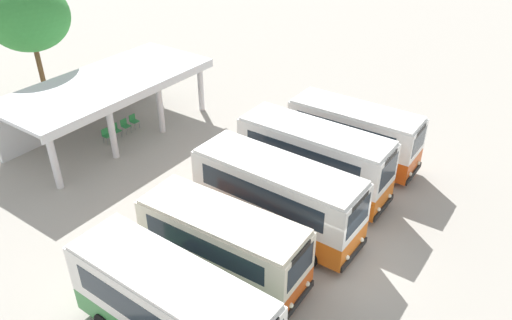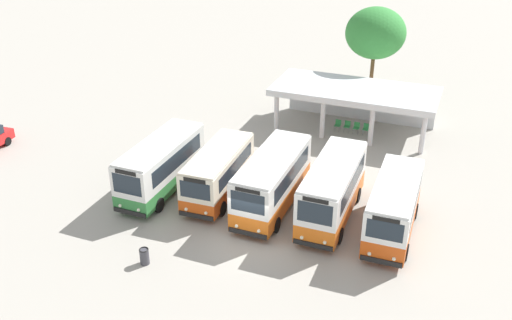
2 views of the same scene
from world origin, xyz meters
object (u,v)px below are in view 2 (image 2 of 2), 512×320
(city_bus_fourth_amber, at_px, (332,189))
(waiting_chair_end_by_column, at_px, (338,124))
(litter_bin_apron, at_px, (144,256))
(city_bus_second_in_row, at_px, (218,171))
(waiting_chair_middle_seat, at_px, (357,127))
(city_bus_nearest_orange, at_px, (161,164))
(waiting_chair_fourth_seat, at_px, (366,128))
(city_bus_fifth_blue, at_px, (394,206))
(waiting_chair_second_from_end, at_px, (347,125))
(city_bus_middle_cream, at_px, (272,180))

(city_bus_fourth_amber, xyz_separation_m, waiting_chair_end_by_column, (-2.65, 12.07, -1.38))
(city_bus_fourth_amber, height_order, litter_bin_apron, city_bus_fourth_amber)
(city_bus_second_in_row, bearing_deg, waiting_chair_middle_seat, 64.34)
(city_bus_nearest_orange, bearing_deg, waiting_chair_fourth_seat, 52.01)
(waiting_chair_middle_seat, xyz_separation_m, waiting_chair_fourth_seat, (0.72, 0.04, 0.00))
(city_bus_fifth_blue, bearing_deg, waiting_chair_second_from_end, 113.59)
(city_bus_middle_cream, distance_m, waiting_chair_middle_seat, 12.62)
(city_bus_fifth_blue, xyz_separation_m, waiting_chair_fourth_seat, (-4.02, 12.53, -1.26))
(city_bus_nearest_orange, distance_m, waiting_chair_middle_seat, 16.01)
(city_bus_fifth_blue, relative_size, litter_bin_apron, 7.73)
(waiting_chair_middle_seat, bearing_deg, litter_bin_apron, -108.24)
(waiting_chair_end_by_column, bearing_deg, waiting_chair_middle_seat, 1.10)
(city_bus_nearest_orange, xyz_separation_m, city_bus_middle_cream, (7.06, 0.58, 0.04))
(litter_bin_apron, bearing_deg, city_bus_nearest_orange, 112.56)
(city_bus_second_in_row, xyz_separation_m, city_bus_fifth_blue, (10.59, -0.30, 0.10))
(city_bus_nearest_orange, relative_size, city_bus_middle_cream, 0.99)
(city_bus_fourth_amber, bearing_deg, waiting_chair_fourth_seat, 92.29)
(waiting_chair_second_from_end, xyz_separation_m, waiting_chair_fourth_seat, (1.44, 0.04, 0.00))
(city_bus_fifth_blue, relative_size, waiting_chair_second_from_end, 8.09)
(city_bus_second_in_row, bearing_deg, waiting_chair_second_from_end, 67.16)
(city_bus_nearest_orange, xyz_separation_m, waiting_chair_fourth_seat, (10.11, 12.94, -1.31))
(waiting_chair_end_by_column, relative_size, waiting_chair_middle_seat, 1.00)
(city_bus_middle_cream, bearing_deg, waiting_chair_second_from_end, 82.58)
(city_bus_fifth_blue, height_order, waiting_chair_end_by_column, city_bus_fifth_blue)
(city_bus_nearest_orange, xyz_separation_m, waiting_chair_end_by_column, (7.95, 12.88, -1.31))
(litter_bin_apron, bearing_deg, city_bus_second_in_row, 84.99)
(city_bus_second_in_row, xyz_separation_m, city_bus_middle_cream, (3.53, -0.13, 0.20))
(city_bus_middle_cream, distance_m, city_bus_fourth_amber, 3.54)
(city_bus_second_in_row, xyz_separation_m, waiting_chair_second_from_end, (5.14, 12.20, -1.16))
(city_bus_fifth_blue, bearing_deg, waiting_chair_middle_seat, 110.77)
(city_bus_fifth_blue, relative_size, waiting_chair_end_by_column, 8.09)
(waiting_chair_fourth_seat, bearing_deg, city_bus_fourth_amber, -87.71)
(city_bus_fifth_blue, distance_m, waiting_chair_middle_seat, 13.42)
(city_bus_nearest_orange, height_order, waiting_chair_fourth_seat, city_bus_nearest_orange)
(waiting_chair_middle_seat, bearing_deg, city_bus_middle_cream, -100.69)
(waiting_chair_end_by_column, bearing_deg, waiting_chair_second_from_end, 2.58)
(city_bus_middle_cream, xyz_separation_m, waiting_chair_middle_seat, (2.33, 12.33, -1.35))
(waiting_chair_second_from_end, bearing_deg, city_bus_fourth_amber, -80.96)
(waiting_chair_end_by_column, relative_size, waiting_chair_second_from_end, 1.00)
(city_bus_middle_cream, relative_size, waiting_chair_middle_seat, 8.85)
(city_bus_fifth_blue, xyz_separation_m, waiting_chair_end_by_column, (-6.18, 12.47, -1.26))
(waiting_chair_middle_seat, bearing_deg, city_bus_second_in_row, -115.66)
(city_bus_middle_cream, distance_m, litter_bin_apron, 8.69)
(waiting_chair_middle_seat, relative_size, waiting_chair_fourth_seat, 1.00)
(city_bus_nearest_orange, distance_m, waiting_chair_second_from_end, 15.60)
(city_bus_fourth_amber, xyz_separation_m, litter_bin_apron, (-7.73, -7.70, -1.44))
(waiting_chair_second_from_end, xyz_separation_m, litter_bin_apron, (-5.80, -19.81, -0.07))
(city_bus_fifth_blue, bearing_deg, city_bus_fourth_amber, 173.62)
(city_bus_middle_cream, relative_size, waiting_chair_fourth_seat, 8.85)
(city_bus_second_in_row, height_order, waiting_chair_fourth_seat, city_bus_second_in_row)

